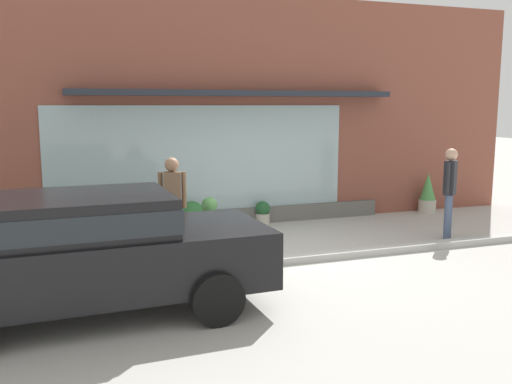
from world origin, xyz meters
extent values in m
plane|color=#B2AFA8|center=(0.00, 0.00, 0.00)|extent=(60.00, 60.00, 0.00)
cube|color=#B2B2AD|center=(0.00, -0.20, 0.06)|extent=(14.00, 0.24, 0.12)
cube|color=brown|center=(0.00, 3.20, 2.46)|extent=(14.00, 0.36, 4.92)
cube|color=#9EB7BC|center=(-0.76, 3.00, 1.43)|extent=(6.40, 0.03, 2.33)
cube|color=#232833|center=(0.00, 2.85, 2.84)|extent=(7.00, 0.56, 0.12)
cube|color=#605E59|center=(0.00, 2.98, 0.18)|extent=(6.80, 0.20, 0.36)
cylinder|color=#4C8C47|center=(-1.17, 0.93, 0.03)|extent=(0.37, 0.37, 0.06)
cylinder|color=#4C8C47|center=(-1.17, 0.93, 0.42)|extent=(0.25, 0.25, 0.71)
sphere|color=#4C8C47|center=(-1.17, 0.93, 0.85)|extent=(0.28, 0.28, 0.28)
cylinder|color=#4C8C47|center=(-1.33, 0.93, 0.45)|extent=(0.10, 0.09, 0.09)
cylinder|color=#4C8C47|center=(-1.00, 0.93, 0.45)|extent=(0.10, 0.09, 0.09)
cylinder|color=#4C8C47|center=(-1.17, 0.77, 0.45)|extent=(0.09, 0.10, 0.09)
cylinder|color=#232328|center=(-1.95, 0.66, 0.43)|extent=(0.12, 0.12, 0.86)
cylinder|color=#232328|center=(-1.80, 0.63, 0.43)|extent=(0.12, 0.12, 0.86)
cube|color=brown|center=(-1.88, 0.64, 1.18)|extent=(0.32, 0.25, 0.64)
sphere|color=#A37556|center=(-1.88, 0.64, 1.62)|extent=(0.23, 0.23, 0.23)
cylinder|color=brown|center=(-2.07, 0.68, 1.20)|extent=(0.08, 0.08, 0.61)
cylinder|color=brown|center=(-1.69, 0.61, 1.20)|extent=(0.08, 0.08, 0.61)
cube|color=#846647|center=(-2.15, 0.72, 0.91)|extent=(0.25, 0.14, 0.28)
cylinder|color=#475675|center=(3.43, 0.32, 0.44)|extent=(0.12, 0.12, 0.87)
cylinder|color=#475675|center=(3.55, 0.42, 0.44)|extent=(0.12, 0.12, 0.87)
cube|color=#232328|center=(3.49, 0.37, 1.20)|extent=(0.36, 0.34, 0.66)
sphere|color=tan|center=(3.49, 0.37, 1.65)|extent=(0.24, 0.24, 0.24)
cylinder|color=#232328|center=(3.34, 0.24, 1.22)|extent=(0.08, 0.08, 0.62)
cylinder|color=#232328|center=(3.65, 0.50, 1.22)|extent=(0.08, 0.08, 0.62)
cube|color=black|center=(-3.36, -1.48, 0.68)|extent=(4.56, 1.89, 0.72)
cube|color=black|center=(-3.58, -1.49, 1.27)|extent=(2.53, 1.69, 0.52)
cube|color=#1E2328|center=(-3.58, -1.49, 1.27)|extent=(2.57, 1.71, 0.29)
cylinder|color=black|center=(-1.99, -0.54, 0.32)|extent=(0.65, 0.20, 0.65)
cylinder|color=black|center=(-1.93, -2.33, 0.32)|extent=(0.65, 0.20, 0.65)
cylinder|color=#9E6042|center=(-3.67, 2.84, 0.14)|extent=(0.42, 0.42, 0.28)
sphere|color=#2D6B33|center=(-3.67, 2.84, 0.54)|extent=(0.61, 0.61, 0.61)
cylinder|color=#9E6042|center=(-1.13, 2.50, 0.12)|extent=(0.42, 0.42, 0.24)
sphere|color=#2D6B33|center=(-1.13, 2.50, 0.42)|extent=(0.49, 0.49, 0.49)
sphere|color=white|center=(-0.98, 2.51, 0.47)|extent=(0.13, 0.13, 0.13)
sphere|color=white|center=(-1.26, 2.43, 0.50)|extent=(0.13, 0.13, 0.13)
sphere|color=white|center=(-1.01, 2.50, 0.51)|extent=(0.14, 0.14, 0.14)
cylinder|color=#B7B2A3|center=(-2.32, 2.54, 0.16)|extent=(0.46, 0.46, 0.33)
cone|color=#4C934C|center=(-2.32, 2.54, 0.64)|extent=(0.42, 0.42, 0.63)
cylinder|color=#B7B2A3|center=(0.52, 2.80, 0.12)|extent=(0.31, 0.31, 0.24)
sphere|color=#23562D|center=(0.52, 2.80, 0.35)|extent=(0.32, 0.32, 0.32)
sphere|color=#B266B7|center=(0.51, 2.89, 0.42)|extent=(0.09, 0.09, 0.09)
sphere|color=#E5C64C|center=(0.56, 2.83, 0.41)|extent=(0.08, 0.08, 0.08)
cylinder|color=#B7B2A3|center=(4.77, 2.73, 0.16)|extent=(0.42, 0.42, 0.31)
cone|color=#4C934C|center=(4.77, 2.73, 0.64)|extent=(0.37, 0.37, 0.66)
camera|label=1|loc=(-3.59, -8.38, 2.60)|focal=38.86mm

